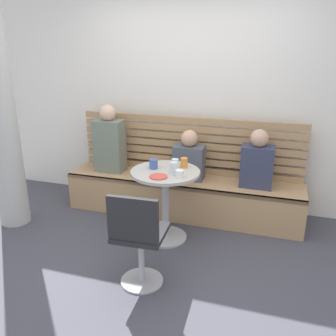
# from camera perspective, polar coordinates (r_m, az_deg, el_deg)

# --- Properties ---
(ground) EXTENTS (8.00, 8.00, 0.00)m
(ground) POSITION_cam_1_polar(r_m,az_deg,el_deg) (3.35, -3.34, -15.90)
(ground) COLOR #42424C
(back_wall) EXTENTS (5.20, 0.10, 2.90)m
(back_wall) POSITION_cam_1_polar(r_m,az_deg,el_deg) (4.33, 4.08, 12.92)
(back_wall) COLOR silver
(back_wall) RESTS_ON ground
(booth_bench) EXTENTS (2.70, 0.52, 0.44)m
(booth_bench) POSITION_cam_1_polar(r_m,az_deg,el_deg) (4.24, 2.29, -4.47)
(booth_bench) COLOR tan
(booth_bench) RESTS_ON ground
(booth_backrest) EXTENTS (2.65, 0.04, 0.67)m
(booth_backrest) POSITION_cam_1_polar(r_m,az_deg,el_deg) (4.27, 3.24, 3.65)
(booth_backrest) COLOR #A68157
(booth_backrest) RESTS_ON booth_bench
(cafe_table) EXTENTS (0.68, 0.68, 0.74)m
(cafe_table) POSITION_cam_1_polar(r_m,az_deg,el_deg) (3.60, -0.42, -3.76)
(cafe_table) COLOR #ADADB2
(cafe_table) RESTS_ON ground
(white_chair) EXTENTS (0.42, 0.42, 0.85)m
(white_chair) POSITION_cam_1_polar(r_m,az_deg,el_deg) (2.93, -4.73, -10.77)
(white_chair) COLOR #ADADB2
(white_chair) RESTS_ON ground
(person_adult) EXTENTS (0.34, 0.22, 0.80)m
(person_adult) POSITION_cam_1_polar(r_m,az_deg,el_deg) (4.36, -9.25, 4.10)
(person_adult) COLOR slate
(person_adult) RESTS_ON booth_bench
(person_child_left) EXTENTS (0.34, 0.22, 0.63)m
(person_child_left) POSITION_cam_1_polar(r_m,az_deg,el_deg) (3.97, 13.89, 0.96)
(person_child_left) COLOR #333851
(person_child_left) RESTS_ON booth_bench
(person_child_middle) EXTENTS (0.34, 0.22, 0.57)m
(person_child_middle) POSITION_cam_1_polar(r_m,az_deg,el_deg) (4.09, 3.33, 1.61)
(person_child_middle) COLOR #4C515B
(person_child_middle) RESTS_ON booth_bench
(cup_mug_blue) EXTENTS (0.08, 0.08, 0.09)m
(cup_mug_blue) POSITION_cam_1_polar(r_m,az_deg,el_deg) (3.56, -2.31, 0.63)
(cup_mug_blue) COLOR #3D5B9E
(cup_mug_blue) RESTS_ON cafe_table
(cup_glass_tall) EXTENTS (0.07, 0.07, 0.12)m
(cup_glass_tall) POSITION_cam_1_polar(r_m,az_deg,el_deg) (3.40, 0.89, -0.05)
(cup_glass_tall) COLOR silver
(cup_glass_tall) RESTS_ON cafe_table
(cup_water_clear) EXTENTS (0.07, 0.07, 0.11)m
(cup_water_clear) POSITION_cam_1_polar(r_m,az_deg,el_deg) (3.53, 1.13, 0.56)
(cup_water_clear) COLOR white
(cup_water_clear) RESTS_ON cafe_table
(cup_ceramic_white) EXTENTS (0.08, 0.08, 0.07)m
(cup_ceramic_white) POSITION_cam_1_polar(r_m,az_deg,el_deg) (3.34, 1.84, -0.89)
(cup_ceramic_white) COLOR white
(cup_ceramic_white) RESTS_ON cafe_table
(cup_tumbler_orange) EXTENTS (0.07, 0.07, 0.10)m
(cup_tumbler_orange) POSITION_cam_1_polar(r_m,az_deg,el_deg) (3.60, 2.55, 0.83)
(cup_tumbler_orange) COLOR orange
(cup_tumbler_orange) RESTS_ON cafe_table
(plate_small) EXTENTS (0.17, 0.17, 0.01)m
(plate_small) POSITION_cam_1_polar(r_m,az_deg,el_deg) (3.35, -1.51, -1.38)
(plate_small) COLOR #DB4C42
(plate_small) RESTS_ON cafe_table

